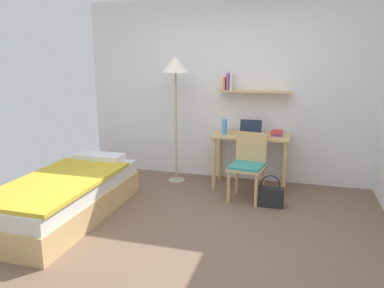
{
  "coord_description": "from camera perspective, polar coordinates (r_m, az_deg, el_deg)",
  "views": [
    {
      "loc": [
        0.9,
        -3.29,
        1.78
      ],
      "look_at": [
        -0.17,
        0.51,
        0.85
      ],
      "focal_mm": 34.3,
      "sensor_mm": 36.0,
      "label": 1
    }
  ],
  "objects": [
    {
      "name": "ground_plane",
      "position": [
        3.85,
        0.4,
        -14.31
      ],
      "size": [
        5.28,
        5.28,
        0.0
      ],
      "primitive_type": "plane",
      "color": "brown"
    },
    {
      "name": "wall_back",
      "position": [
        5.41,
        6.21,
        8.12
      ],
      "size": [
        4.4,
        0.27,
        2.6
      ],
      "color": "white",
      "rests_on": "ground_plane"
    },
    {
      "name": "bed",
      "position": [
        4.46,
        -18.92,
        -7.72
      ],
      "size": [
        0.91,
        2.02,
        0.54
      ],
      "color": "tan",
      "rests_on": "ground_plane"
    },
    {
      "name": "desk",
      "position": [
        5.16,
        9.14,
        -0.13
      ],
      "size": [
        1.04,
        0.53,
        0.75
      ],
      "color": "tan",
      "rests_on": "ground_plane"
    },
    {
      "name": "desk_chair",
      "position": [
        4.72,
        8.71,
        -2.98
      ],
      "size": [
        0.48,
        0.47,
        0.85
      ],
      "color": "tan",
      "rests_on": "ground_plane"
    },
    {
      "name": "standing_lamp",
      "position": [
        5.15,
        -2.58,
        11.15
      ],
      "size": [
        0.39,
        0.39,
        1.8
      ],
      "color": "#B2A893",
      "rests_on": "ground_plane"
    },
    {
      "name": "laptop",
      "position": [
        5.14,
        9.07,
        2.05
      ],
      "size": [
        0.3,
        0.21,
        0.19
      ],
      "color": "black",
      "rests_on": "desk"
    },
    {
      "name": "water_bottle",
      "position": [
        5.11,
        5.06,
        2.7
      ],
      "size": [
        0.07,
        0.07,
        0.2
      ],
      "primitive_type": "cylinder",
      "color": "#4C99DB",
      "rests_on": "desk"
    },
    {
      "name": "book_stack",
      "position": [
        5.14,
        13.04,
        1.69
      ],
      "size": [
        0.16,
        0.23,
        0.06
      ],
      "color": "purple",
      "rests_on": "desk"
    },
    {
      "name": "handbag",
      "position": [
        4.62,
        12.05,
        -7.92
      ],
      "size": [
        0.33,
        0.12,
        0.4
      ],
      "color": "#232328",
      "rests_on": "ground_plane"
    }
  ]
}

